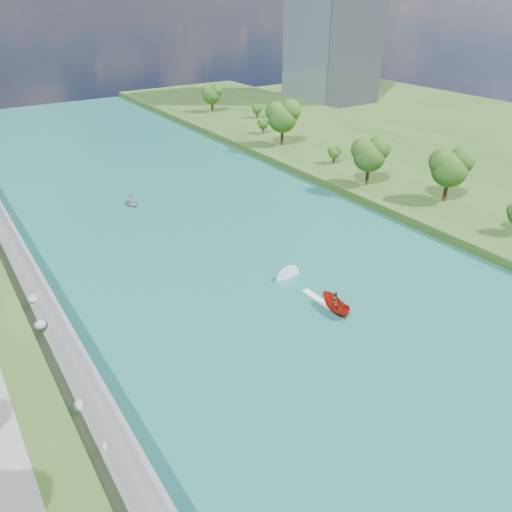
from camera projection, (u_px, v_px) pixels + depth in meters
ground at (328, 326)px, 54.32m from camera, size 260.00×260.00×0.00m
river_water at (233, 254)px, 68.97m from camera, size 55.00×240.00×0.10m
berm_east at (460, 182)px, 92.83m from camera, size 44.00×240.00×1.50m
riprap_bank at (35, 303)px, 55.08m from camera, size 4.25×236.00×4.37m
trees_east at (408, 159)px, 86.44m from camera, size 17.09×141.62×11.54m
motorboat at (328, 300)px, 57.25m from camera, size 3.60×19.09×1.99m
raft at (132, 203)px, 84.36m from camera, size 2.64×3.50×1.69m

